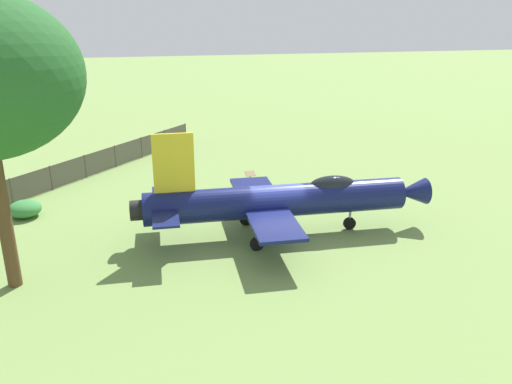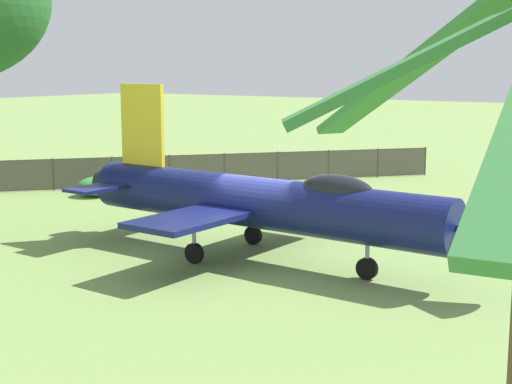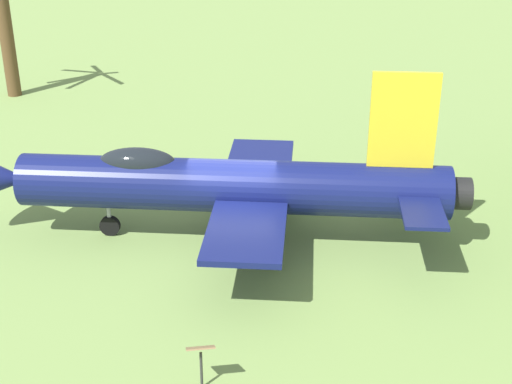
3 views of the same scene
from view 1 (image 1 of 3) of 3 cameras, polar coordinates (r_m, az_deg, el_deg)
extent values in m
plane|color=#75934C|center=(24.83, 2.21, -4.71)|extent=(200.00, 200.00, 0.00)
cylinder|color=#111951|center=(24.18, 2.27, -0.99)|extent=(1.95, 12.24, 1.52)
cone|color=#111951|center=(26.44, 16.55, 0.00)|extent=(1.34, 1.65, 1.29)
cylinder|color=black|center=(23.64, -12.90, -1.97)|extent=(0.93, 0.63, 0.91)
ellipsoid|color=black|center=(24.68, 8.36, 0.83)|extent=(0.98, 2.23, 0.84)
cube|color=yellow|center=(22.96, -9.02, 3.13)|extent=(0.20, 1.80, 2.65)
cube|color=#111951|center=(26.36, -0.21, 0.34)|extent=(3.40, 2.12, 0.16)
cube|color=#111951|center=(21.93, 2.13, -3.73)|extent=(3.40, 2.12, 0.16)
cube|color=#111951|center=(25.12, -10.05, -0.12)|extent=(1.84, 1.16, 0.10)
cube|color=#111951|center=(22.02, -9.85, -2.96)|extent=(1.84, 1.16, 0.10)
cylinder|color=#A5A8AD|center=(25.49, 10.28, -2.09)|extent=(0.12, 0.12, 1.27)
cylinder|color=black|center=(25.73, 10.20, -3.40)|extent=(0.20, 0.61, 0.60)
cylinder|color=#A5A8AD|center=(25.57, -1.16, -1.70)|extent=(0.12, 0.12, 1.27)
cylinder|color=black|center=(25.80, -1.15, -3.01)|extent=(0.20, 0.61, 0.60)
cylinder|color=#A5A8AD|center=(22.92, 0.08, -4.28)|extent=(0.12, 0.12, 1.27)
cylinder|color=black|center=(23.18, 0.08, -5.72)|extent=(0.20, 0.61, 0.60)
cylinder|color=brown|center=(21.43, -25.95, -1.99)|extent=(0.53, 0.53, 6.09)
cylinder|color=#4C4238|center=(42.45, -7.71, 6.48)|extent=(0.08, 0.08, 1.49)
cylinder|color=#4C4238|center=(40.36, -9.96, 5.68)|extent=(0.08, 0.08, 1.49)
cylinder|color=#4C4238|center=(38.35, -12.43, 4.79)|extent=(0.08, 0.08, 1.49)
cylinder|color=#4C4238|center=(36.42, -15.17, 3.80)|extent=(0.08, 0.08, 1.49)
cylinder|color=#4C4238|center=(34.60, -18.20, 2.68)|extent=(0.08, 0.08, 1.49)
cylinder|color=#4C4238|center=(32.90, -21.54, 1.44)|extent=(0.08, 0.08, 1.49)
cylinder|color=#4C4238|center=(31.34, -25.23, 0.06)|extent=(0.08, 0.08, 1.49)
cylinder|color=#4C4238|center=(33.55, -19.96, 3.21)|extent=(18.31, 16.07, 0.05)
cube|color=#59544C|center=(33.74, -19.83, 2.08)|extent=(18.29, 16.04, 1.43)
ellipsoid|color=#387F3D|center=(29.31, -23.98, -1.69)|extent=(1.64, 1.64, 0.86)
cylinder|color=#333333|center=(30.68, -0.64, 1.01)|extent=(0.06, 0.06, 0.90)
cube|color=olive|center=(30.51, -0.64, 2.03)|extent=(0.50, 0.66, 0.25)
camera|label=2|loc=(19.02, 62.54, -4.92)|focal=52.75mm
camera|label=3|loc=(40.83, -6.97, 19.30)|focal=50.91mm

